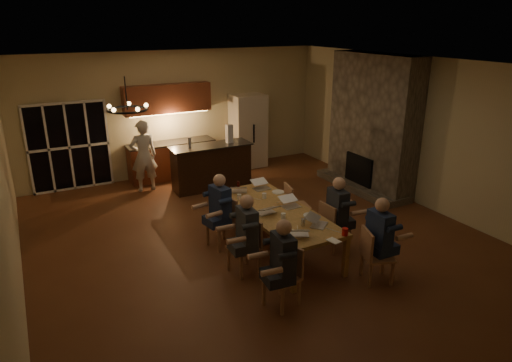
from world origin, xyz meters
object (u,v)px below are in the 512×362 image
at_px(chair_left_near, 282,278).
at_px(mug_mid, 264,196).
at_px(plate_left, 287,232).
at_px(redcup_near, 345,232).
at_px(plate_near, 310,215).
at_px(plate_far, 278,192).
at_px(bar_bottle, 190,142).
at_px(person_right_near, 379,239).
at_px(person_left_near, 283,265).
at_px(laptop_b, 319,219).
at_px(person_right_mid, 337,214).
at_px(standing_person, 144,156).
at_px(chair_right_mid, 335,226).
at_px(person_left_far, 220,211).
at_px(laptop_f, 262,184).
at_px(chair_left_far, 221,223).
at_px(laptop_e, 239,186).
at_px(bar_island, 211,167).
at_px(can_cola, 238,184).
at_px(chair_left_mid, 244,247).
at_px(chair_right_near, 378,256).
at_px(redcup_mid, 245,205).
at_px(dining_table, 277,229).
at_px(person_left_mid, 247,236).
at_px(chair_right_far, 298,206).
at_px(laptop_c, 266,207).
at_px(laptop_d, 291,201).
at_px(refrigerator, 248,131).
at_px(bar_blender, 229,134).
at_px(mug_back, 239,197).
at_px(chandelier, 127,110).
at_px(can_silver, 303,222).

bearing_deg(chair_left_near, mug_mid, 140.19).
bearing_deg(plate_left, mug_mid, 75.23).
xyz_separation_m(redcup_near, plate_near, (-0.06, 0.86, -0.05)).
relative_size(plate_far, bar_bottle, 1.00).
height_order(person_right_near, redcup_near, person_right_near).
height_order(person_left_near, laptop_b, person_left_near).
distance_m(laptop_b, bar_bottle, 4.43).
distance_m(person_right_mid, standing_person, 5.10).
xyz_separation_m(chair_right_mid, person_left_far, (-1.77, 1.04, 0.24)).
distance_m(laptop_f, plate_left, 1.98).
height_order(chair_left_far, laptop_e, laptop_e).
xyz_separation_m(chair_left_near, person_right_mid, (1.72, 0.99, 0.24)).
height_order(person_left_far, standing_person, standing_person).
bearing_deg(bar_island, can_cola, -96.93).
distance_m(can_cola, bar_bottle, 2.18).
height_order(chair_left_near, person_right_mid, person_right_mid).
bearing_deg(chair_left_near, laptop_f, 140.08).
relative_size(chair_left_far, chair_right_mid, 1.00).
height_order(chair_left_mid, chair_right_near, same).
relative_size(redcup_mid, plate_far, 0.50).
bearing_deg(standing_person, laptop_e, 111.46).
distance_m(dining_table, person_right_near, 1.87).
bearing_deg(person_left_mid, chair_left_far, -178.28).
height_order(chair_right_near, chair_right_far, same).
bearing_deg(mug_mid, laptop_c, -117.06).
distance_m(laptop_c, bar_bottle, 3.53).
distance_m(chair_right_far, person_left_far, 1.69).
relative_size(chair_left_far, laptop_d, 2.78).
distance_m(chair_left_near, redcup_near, 1.31).
distance_m(laptop_b, can_cola, 2.27).
xyz_separation_m(refrigerator, chair_right_near, (-0.94, -6.32, -0.55)).
bearing_deg(chair_left_near, chair_right_near, 67.77).
distance_m(chair_right_mid, laptop_d, 0.90).
bearing_deg(mug_mid, dining_table, -96.49).
xyz_separation_m(chair_left_mid, bar_blender, (1.56, 3.91, 0.86)).
xyz_separation_m(bar_island, person_right_mid, (0.71, -4.01, 0.15)).
relative_size(bar_island, chair_right_far, 2.20).
bearing_deg(mug_back, person_left_mid, -110.83).
height_order(person_left_mid, person_right_mid, same).
bearing_deg(chair_right_mid, bar_island, 8.19).
bearing_deg(person_right_near, redcup_near, 61.96).
bearing_deg(can_cola, chandelier, -148.87).
height_order(person_left_far, can_silver, person_left_far).
relative_size(laptop_c, plate_left, 1.20).
bearing_deg(chair_left_near, person_right_near, 69.87).
relative_size(standing_person, can_cola, 14.32).
xyz_separation_m(mug_mid, mug_back, (-0.44, 0.18, 0.00)).
bearing_deg(redcup_near, person_right_near, -30.09).
distance_m(chair_right_far, person_right_near, 2.23).
height_order(chair_left_near, can_cola, chair_left_near).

